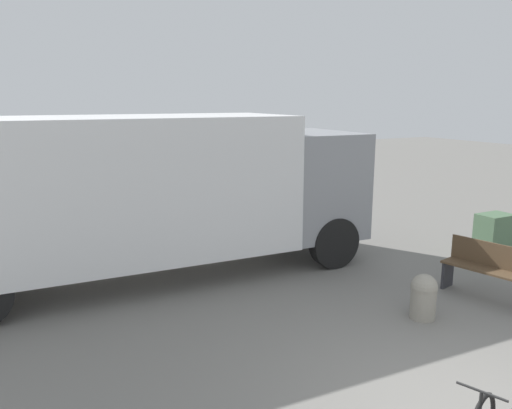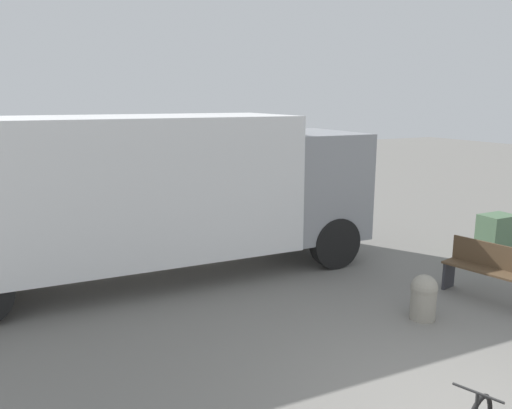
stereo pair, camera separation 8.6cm
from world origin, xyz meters
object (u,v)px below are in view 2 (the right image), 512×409
(delivery_truck, at_px, (138,189))
(bollard_near_bench, at_px, (424,296))
(utility_box, at_px, (496,237))
(park_bench, at_px, (495,270))

(delivery_truck, relative_size, bollard_near_bench, 12.48)
(delivery_truck, distance_m, utility_box, 7.40)
(delivery_truck, height_order, bollard_near_bench, delivery_truck)
(bollard_near_bench, xyz_separation_m, utility_box, (3.52, 1.50, 0.11))
(park_bench, relative_size, utility_box, 1.76)
(delivery_truck, height_order, utility_box, delivery_truck)
(delivery_truck, xyz_separation_m, utility_box, (6.93, -2.28, -1.23))
(delivery_truck, distance_m, bollard_near_bench, 5.27)
(park_bench, bearing_deg, utility_box, -64.94)
(bollard_near_bench, bearing_deg, delivery_truck, 132.07)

